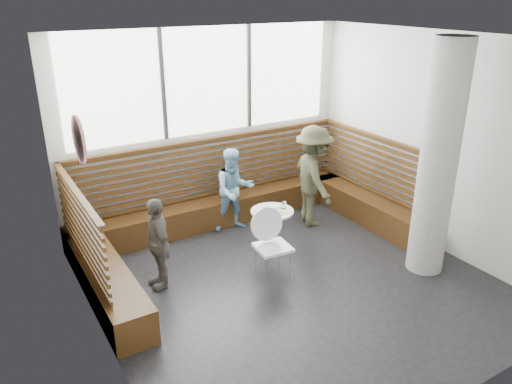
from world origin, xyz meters
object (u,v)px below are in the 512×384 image
cafe_table (272,222)px  child_back (234,190)px  concrete_column (438,162)px  cafe_chair (270,239)px  adult_man (313,176)px  child_left (158,243)px

cafe_table → child_back: (-0.13, 0.94, 0.22)m
cafe_table → child_back: 0.98m
concrete_column → cafe_table: 2.50m
cafe_chair → child_back: size_ratio=0.71×
cafe_chair → concrete_column: bearing=-19.6°
concrete_column → adult_man: (-0.50, 2.01, -0.75)m
cafe_table → adult_man: bearing=22.4°
concrete_column → cafe_table: (-1.59, 1.57, -1.13)m
adult_man → child_left: (-2.90, -0.49, -0.22)m
cafe_table → adult_man: size_ratio=0.39×
concrete_column → child_left: concrete_column is taller
concrete_column → child_back: 3.17m
child_back → adult_man: bearing=-12.4°
cafe_chair → child_back: bearing=84.4°
cafe_chair → adult_man: (1.52, 1.07, 0.27)m
child_back → child_left: child_back is taller
concrete_column → cafe_table: size_ratio=4.85×
concrete_column → child_back: bearing=124.4°
cafe_table → adult_man: (1.09, 0.45, 0.38)m
concrete_column → child_back: (-1.72, 2.51, -0.91)m
child_back → child_left: (-1.68, -0.99, -0.06)m
cafe_chair → child_left: (-1.38, 0.57, 0.05)m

